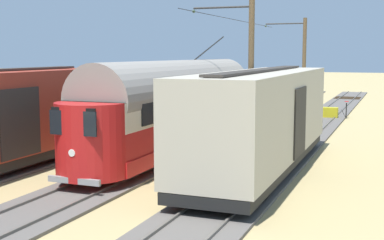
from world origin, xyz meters
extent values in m
plane|color=tan|center=(0.00, 0.00, 0.00)|extent=(220.00, 220.00, 0.00)
cube|color=#56514C|center=(-7.18, 0.00, 0.05)|extent=(2.80, 80.00, 0.10)
cube|color=#59544C|center=(-6.46, 0.00, 0.14)|extent=(0.07, 80.00, 0.08)
cube|color=#59544C|center=(-7.90, 0.00, 0.14)|extent=(0.07, 80.00, 0.08)
cube|color=#382819|center=(-7.18, -32.00, 0.11)|extent=(2.50, 0.24, 0.08)
cube|color=#382819|center=(-7.18, -31.35, 0.11)|extent=(2.50, 0.24, 0.08)
cube|color=#382819|center=(-7.18, -30.70, 0.11)|extent=(2.50, 0.24, 0.08)
cube|color=#382819|center=(-7.18, -30.05, 0.11)|extent=(2.50, 0.24, 0.08)
cube|color=#382819|center=(-7.18, -29.40, 0.11)|extent=(2.50, 0.24, 0.08)
cube|color=#56514C|center=(-2.39, 0.00, 0.05)|extent=(2.80, 80.00, 0.10)
cube|color=#59544C|center=(-1.68, 0.00, 0.14)|extent=(0.07, 80.00, 0.08)
cube|color=#59544C|center=(-3.11, 0.00, 0.14)|extent=(0.07, 80.00, 0.08)
cube|color=#382819|center=(-2.39, -32.00, 0.11)|extent=(2.50, 0.24, 0.08)
cube|color=#382819|center=(-2.39, -31.35, 0.11)|extent=(2.50, 0.24, 0.08)
cube|color=#382819|center=(-2.39, -30.70, 0.11)|extent=(2.50, 0.24, 0.08)
cube|color=#382819|center=(-2.39, -30.05, 0.11)|extent=(2.50, 0.24, 0.08)
cube|color=#382819|center=(-2.39, -29.40, 0.11)|extent=(2.50, 0.24, 0.08)
cube|color=#56514C|center=(2.39, 0.00, 0.05)|extent=(2.80, 80.00, 0.10)
cube|color=#59544C|center=(3.11, 0.00, 0.14)|extent=(0.07, 80.00, 0.08)
cube|color=#59544C|center=(1.68, 0.00, 0.14)|extent=(0.07, 80.00, 0.08)
cube|color=#382819|center=(2.39, -32.00, 0.11)|extent=(2.50, 0.24, 0.08)
cube|color=#382819|center=(2.39, -31.35, 0.11)|extent=(2.50, 0.24, 0.08)
cube|color=#382819|center=(2.39, -30.70, 0.11)|extent=(2.50, 0.24, 0.08)
cube|color=#382819|center=(2.39, -30.05, 0.11)|extent=(2.50, 0.24, 0.08)
cube|color=#382819|center=(2.39, -29.40, 0.11)|extent=(2.50, 0.24, 0.08)
cube|color=#56514C|center=(7.18, 0.00, 0.05)|extent=(2.80, 80.00, 0.10)
cube|color=#59544C|center=(7.90, 0.00, 0.14)|extent=(0.07, 80.00, 0.08)
cube|color=#59544C|center=(6.46, 0.00, 0.14)|extent=(0.07, 80.00, 0.08)
cube|color=#382819|center=(7.18, -32.00, 0.11)|extent=(2.50, 0.24, 0.08)
cube|color=#382819|center=(7.18, -31.35, 0.11)|extent=(2.50, 0.24, 0.08)
cube|color=#382819|center=(7.18, -30.70, 0.11)|extent=(2.50, 0.24, 0.08)
cube|color=#382819|center=(7.18, -30.05, 0.11)|extent=(2.50, 0.24, 0.08)
cube|color=#382819|center=(7.18, -29.40, 0.11)|extent=(2.50, 0.24, 0.08)
cube|color=red|center=(-2.39, 2.56, 0.71)|extent=(2.65, 14.98, 0.55)
cube|color=red|center=(-2.39, 2.56, 1.46)|extent=(2.55, 14.98, 0.95)
cube|color=beige|center=(-2.39, 2.56, 2.46)|extent=(2.55, 14.98, 1.05)
cylinder|color=gray|center=(-2.39, 2.56, 2.98)|extent=(2.65, 14.68, 2.65)
cylinder|color=red|center=(-2.39, 10.00, 1.70)|extent=(2.55, 2.55, 2.55)
cylinder|color=red|center=(-2.39, -4.88, 1.70)|extent=(2.55, 2.55, 2.55)
cube|color=black|center=(-2.39, 11.14, 2.72)|extent=(1.63, 0.08, 0.36)
cube|color=black|center=(-2.39, 11.18, 2.41)|extent=(1.73, 0.06, 0.80)
cube|color=black|center=(-1.10, 2.56, 2.46)|extent=(0.04, 12.58, 0.80)
cube|color=black|center=(-3.69, 2.56, 2.46)|extent=(0.04, 12.58, 0.80)
cylinder|color=silver|center=(-2.39, 11.26, 1.46)|extent=(0.24, 0.06, 0.24)
cube|color=gray|center=(-2.39, 11.20, 0.53)|extent=(1.94, 0.12, 0.20)
cylinder|color=black|center=(-2.39, -1.99, 4.94)|extent=(0.07, 4.64, 1.34)
cylinder|color=black|center=(-1.68, 7.36, 0.56)|extent=(0.10, 0.76, 0.76)
cylinder|color=black|center=(-3.11, 7.36, 0.56)|extent=(0.10, 0.76, 0.76)
cylinder|color=black|center=(-1.68, -2.23, 0.56)|extent=(0.10, 0.76, 0.76)
cylinder|color=black|center=(-3.11, -2.23, 0.56)|extent=(0.10, 0.76, 0.76)
cube|color=black|center=(0.91, 9.65, 2.07)|extent=(0.06, 2.20, 2.56)
cylinder|color=black|center=(1.68, 5.55, 0.60)|extent=(0.10, 0.84, 0.84)
cylinder|color=black|center=(3.11, 5.55, 0.60)|extent=(0.10, 0.84, 0.84)
cube|color=#B2A893|center=(-7.18, 5.61, 2.33)|extent=(2.90, 13.15, 3.20)
cube|color=#332D28|center=(-7.18, 5.61, 3.99)|extent=(0.70, 11.83, 0.08)
cube|color=black|center=(-7.18, 5.61, 0.53)|extent=(2.70, 13.15, 0.36)
cube|color=black|center=(-8.66, 5.61, 2.07)|extent=(0.06, 2.20, 2.56)
cylinder|color=black|center=(-7.90, 1.01, 0.60)|extent=(0.10, 0.84, 0.84)
cylinder|color=black|center=(-6.46, 1.01, 0.60)|extent=(0.10, 0.84, 0.84)
cylinder|color=black|center=(-7.90, 10.21, 0.60)|extent=(0.10, 0.84, 0.84)
cylinder|color=black|center=(-6.46, 10.21, 0.60)|extent=(0.10, 0.84, 0.84)
cylinder|color=brown|center=(-5.36, -14.66, 3.62)|extent=(0.28, 0.28, 7.24)
cylinder|color=#2D2D2D|center=(-3.88, -14.66, 6.84)|extent=(2.96, 0.10, 0.10)
sphere|color=#334733|center=(-2.39, -14.66, 6.69)|extent=(0.16, 0.16, 0.16)
cylinder|color=brown|center=(-5.36, 0.47, 3.62)|extent=(0.28, 0.28, 7.24)
cylinder|color=#2D2D2D|center=(-3.88, 0.47, 6.84)|extent=(2.96, 0.10, 0.10)
sphere|color=#334733|center=(-2.39, 0.47, 6.69)|extent=(0.16, 0.16, 0.16)
cylinder|color=black|center=(-2.39, -7.10, 6.69)|extent=(0.03, 19.13, 0.03)
cylinder|color=black|center=(-3.88, -14.66, 6.84)|extent=(2.96, 0.02, 0.02)
cylinder|color=black|center=(-8.61, -13.66, 0.55)|extent=(0.08, 0.08, 1.10)
cylinder|color=red|center=(-8.61, -13.66, 1.22)|extent=(0.30, 0.30, 0.03)
cylinder|color=#262626|center=(-8.43, -13.66, 0.35)|extent=(0.33, 0.04, 0.54)
cube|color=#B2A519|center=(-7.18, -13.17, 0.40)|extent=(1.80, 0.60, 0.80)
camera|label=1|loc=(-12.07, 25.45, 4.61)|focal=49.74mm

